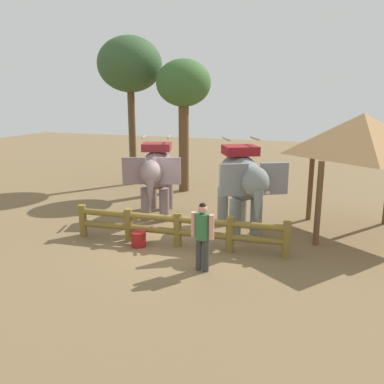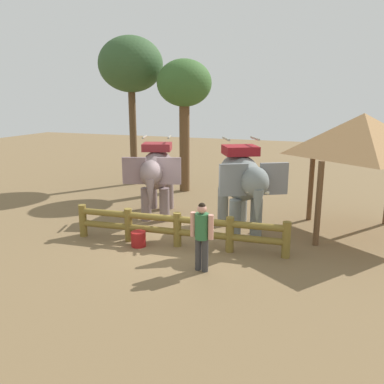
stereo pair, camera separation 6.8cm
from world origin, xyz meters
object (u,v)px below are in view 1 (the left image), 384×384
Objects in this scene: elephant_near_left at (157,172)px; feed_bucket at (139,239)px; tree_back_center at (184,87)px; thatched_shelter at (362,136)px; tree_far_left at (130,66)px; log_fence at (178,227)px; tourist_woman_in_black at (202,232)px; elephant_center at (241,180)px.

elephant_near_left is 3.50m from feed_bucket.
thatched_shelter is at bearing -26.99° from tree_back_center.
feed_bucket is (1.35, -7.28, -4.58)m from tree_back_center.
tree_far_left is 3.21m from tree_back_center.
tree_back_center reaches higher than thatched_shelter.
log_fence is at bearing -70.34° from tree_back_center.
elephant_near_left reaches higher than tourist_woman_in_black.
tree_back_center reaches higher than elephant_near_left.
thatched_shelter is 0.56× the size of tree_far_left.
feed_bucket is at bearing -158.79° from log_fence.
tree_far_left reaches higher than feed_bucket.
tree_back_center is (-3.90, 4.85, 3.05)m from elephant_center.
tree_far_left reaches higher than elephant_center.
thatched_shelter is (3.76, 4.45, 2.16)m from tourist_woman_in_black.
thatched_shelter is 11.63m from tree_far_left.
thatched_shelter is 7.65m from feed_bucket.
tree_far_left is (-3.54, 4.74, 4.16)m from elephant_near_left.
tourist_woman_in_black is at bearing -51.99° from elephant_near_left.
log_fence is 14.53× the size of feed_bucket.
log_fence is 3.62× the size of tourist_woman_in_black.
elephant_center is at bearing 54.06° from log_fence.
feed_bucket is at bearing -150.41° from thatched_shelter.
elephant_near_left is at bearing 128.01° from tourist_woman_in_black.
tree_far_left is (-6.70, 8.79, 4.78)m from tourist_woman_in_black.
elephant_near_left is at bearing -53.29° from tree_far_left.
log_fence is 1.94m from tourist_woman_in_black.
thatched_shelter reaches higher than tourist_woman_in_black.
tree_back_center is (-3.71, 8.25, 3.75)m from tourist_woman_in_black.
tourist_woman_in_black is at bearing -52.68° from tree_far_left.
thatched_shelter is (5.02, 3.05, 2.62)m from log_fence.
tourist_woman_in_black is 12.04m from tree_far_left.
thatched_shelter is at bearing 16.31° from elephant_center.
elephant_near_left is at bearing 104.70° from feed_bucket.
log_fence is 1.82× the size of elephant_center.
elephant_near_left is 5.27m from tree_back_center.
tree_back_center is at bearing 153.01° from thatched_shelter.
tree_far_left reaches higher than tree_back_center.
thatched_shelter is at bearing -22.54° from tree_far_left.
tree_back_center is at bearing 114.19° from tourist_woman_in_black.
elephant_near_left is 1.95× the size of tourist_woman_in_black.
tree_back_center is 8.71m from feed_bucket.
log_fence is 1.85× the size of elephant_near_left.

